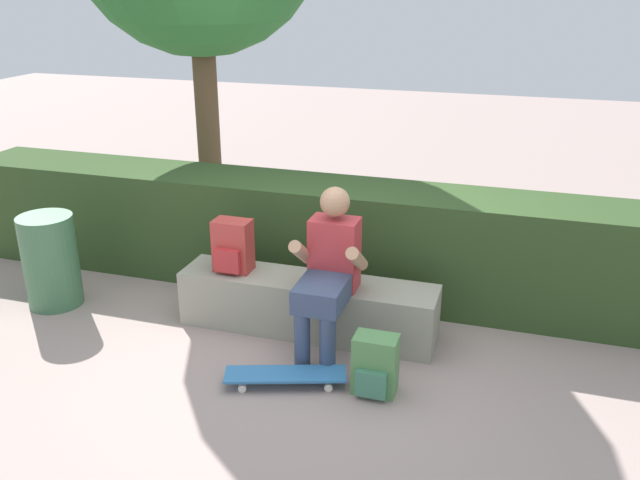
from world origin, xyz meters
TOP-DOWN VIEW (x-y plane):
  - ground_plane at (0.00, 0.00)m, footprint 24.00×24.00m
  - bench_main at (0.00, 0.28)m, footprint 1.94×0.42m
  - person_skater at (0.23, 0.08)m, footprint 0.49×0.62m
  - skateboard_near_person at (0.09, -0.45)m, footprint 0.82×0.44m
  - backpack_on_bench at (-0.59, 0.27)m, footprint 0.28×0.23m
  - backpack_on_ground at (0.67, -0.35)m, footprint 0.28×0.23m
  - hedge_row at (-0.38, 1.08)m, footprint 6.16×0.67m
  - trash_bin at (-2.12, 0.10)m, footprint 0.43×0.43m

SIDE VIEW (x-z plane):
  - ground_plane at x=0.00m, z-range 0.00..0.00m
  - skateboard_near_person at x=0.09m, z-range 0.03..0.12m
  - backpack_on_ground at x=0.67m, z-range -0.01..0.39m
  - bench_main at x=0.00m, z-range 0.00..0.43m
  - trash_bin at x=-2.12m, z-range 0.00..0.76m
  - hedge_row at x=-0.38m, z-range 0.00..0.93m
  - backpack_on_bench at x=-0.59m, z-range 0.42..0.82m
  - person_skater at x=0.23m, z-range 0.04..1.22m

